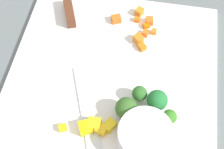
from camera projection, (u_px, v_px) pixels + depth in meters
ground_plane at (112, 80)px, 0.59m from camera, size 4.00×4.00×0.00m
cutting_board at (112, 79)px, 0.59m from camera, size 0.40×0.38×0.01m
prep_bowl at (145, 137)px, 0.50m from camera, size 0.09×0.09×0.05m
chef_knife at (75, 42)px, 0.61m from camera, size 0.34×0.15×0.02m
carrot_dice_0 at (146, 33)px, 0.63m from camera, size 0.02×0.02×0.01m
carrot_dice_1 at (137, 20)px, 0.65m from camera, size 0.01×0.01×0.01m
carrot_dice_2 at (138, 39)px, 0.62m from camera, size 0.02×0.02×0.02m
carrot_dice_3 at (142, 47)px, 0.61m from camera, size 0.02×0.02×0.01m
carrot_dice_4 at (146, 26)px, 0.64m from camera, size 0.02×0.02×0.01m
carrot_dice_5 at (139, 12)px, 0.65m from camera, size 0.02×0.02×0.01m
carrot_dice_6 at (149, 21)px, 0.64m from camera, size 0.02×0.02×0.01m
carrot_dice_7 at (116, 19)px, 0.64m from camera, size 0.02×0.02×0.01m
carrot_dice_8 at (154, 32)px, 0.63m from camera, size 0.01×0.01×0.01m
pepper_dice_0 at (86, 128)px, 0.52m from camera, size 0.03×0.03×0.02m
pepper_dice_1 at (102, 130)px, 0.52m from camera, size 0.02×0.02×0.02m
pepper_dice_2 at (109, 126)px, 0.53m from camera, size 0.03×0.02×0.02m
pepper_dice_3 at (63, 128)px, 0.53m from camera, size 0.02×0.02×0.01m
pepper_dice_4 at (94, 124)px, 0.52m from camera, size 0.02×0.02×0.02m
broccoli_floret_0 at (139, 94)px, 0.54m from camera, size 0.03×0.03×0.03m
broccoli_floret_1 at (157, 100)px, 0.53m from camera, size 0.04×0.04×0.04m
broccoli_floret_2 at (126, 108)px, 0.52m from camera, size 0.04×0.04×0.04m
broccoli_floret_3 at (169, 117)px, 0.52m from camera, size 0.02×0.02×0.03m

